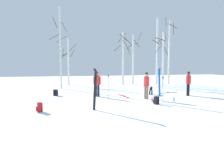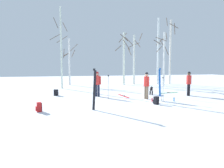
# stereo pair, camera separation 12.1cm
# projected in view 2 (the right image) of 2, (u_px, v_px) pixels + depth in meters

# --- Properties ---
(ground_plane) EXTENTS (60.00, 60.00, 0.00)m
(ground_plane) POSITION_uv_depth(u_px,v_px,m) (134.00, 105.00, 11.16)
(ground_plane) COLOR white
(person_0) EXTENTS (0.42, 0.37, 1.72)m
(person_0) POSITION_uv_depth(u_px,v_px,m) (189.00, 82.00, 14.41)
(person_0) COLOR black
(person_0) RESTS_ON ground_plane
(person_1) EXTENTS (0.34, 0.51, 1.72)m
(person_1) POSITION_uv_depth(u_px,v_px,m) (146.00, 84.00, 13.01)
(person_1) COLOR #72604C
(person_1) RESTS_ON ground_plane
(person_2) EXTENTS (0.49, 0.34, 1.72)m
(person_2) POSITION_uv_depth(u_px,v_px,m) (97.00, 82.00, 14.07)
(person_2) COLOR #1E2338
(person_2) RESTS_ON ground_plane
(dog) EXTENTS (0.49, 0.81, 0.57)m
(dog) POSITION_uv_depth(u_px,v_px,m) (151.00, 89.00, 15.06)
(dog) COLOR black
(dog) RESTS_ON ground_plane
(ski_pair_planted_0) EXTENTS (0.23, 0.10, 2.01)m
(ski_pair_planted_0) POSITION_uv_depth(u_px,v_px,m) (94.00, 89.00, 9.84)
(ski_pair_planted_0) COLOR black
(ski_pair_planted_0) RESTS_ON ground_plane
(ski_pair_planted_1) EXTENTS (0.15, 0.17, 1.95)m
(ski_pair_planted_1) POSITION_uv_depth(u_px,v_px,m) (160.00, 82.00, 14.15)
(ski_pair_planted_1) COLOR blue
(ski_pair_planted_1) RESTS_ON ground_plane
(ski_pair_lying_0) EXTENTS (1.69, 0.47, 0.05)m
(ski_pair_lying_0) POSITION_uv_depth(u_px,v_px,m) (169.00, 93.00, 15.92)
(ski_pair_lying_0) COLOR green
(ski_pair_lying_0) RESTS_ON ground_plane
(ski_pair_lying_1) EXTENTS (0.40, 1.69, 0.05)m
(ski_pair_lying_1) POSITION_uv_depth(u_px,v_px,m) (124.00, 96.00, 14.27)
(ski_pair_lying_1) COLOR red
(ski_pair_lying_1) RESTS_ON ground_plane
(ski_poles_0) EXTENTS (0.07, 0.28, 1.55)m
(ski_poles_0) POSITION_uv_depth(u_px,v_px,m) (108.00, 86.00, 12.94)
(ski_poles_0) COLOR #B2B2BC
(ski_poles_0) RESTS_ON ground_plane
(ski_poles_1) EXTENTS (0.07, 0.26, 1.47)m
(ski_poles_1) POSITION_uv_depth(u_px,v_px,m) (163.00, 88.00, 12.30)
(ski_poles_1) COLOR #B2B2BC
(ski_poles_1) RESTS_ON ground_plane
(backpack_0) EXTENTS (0.32, 0.30, 0.44)m
(backpack_0) POSITION_uv_depth(u_px,v_px,m) (39.00, 107.00, 9.51)
(backpack_0) COLOR red
(backpack_0) RESTS_ON ground_plane
(backpack_1) EXTENTS (0.33, 0.34, 0.44)m
(backpack_1) POSITION_uv_depth(u_px,v_px,m) (156.00, 100.00, 11.29)
(backpack_1) COLOR black
(backpack_1) RESTS_ON ground_plane
(backpack_2) EXTENTS (0.33, 0.34, 0.44)m
(backpack_2) POSITION_uv_depth(u_px,v_px,m) (56.00, 93.00, 14.51)
(backpack_2) COLOR black
(backpack_2) RESTS_ON ground_plane
(water_bottle_0) EXTENTS (0.07, 0.07, 0.22)m
(water_bottle_0) POSITION_uv_depth(u_px,v_px,m) (152.00, 100.00, 12.17)
(water_bottle_0) COLOR red
(water_bottle_0) RESTS_ON ground_plane
(water_bottle_1) EXTENTS (0.07, 0.07, 0.24)m
(water_bottle_1) POSITION_uv_depth(u_px,v_px,m) (174.00, 99.00, 12.21)
(water_bottle_1) COLOR #1E72BF
(water_bottle_1) RESTS_ON ground_plane
(birch_tree_0) EXTENTS (1.59, 1.63, 7.37)m
(birch_tree_0) POSITION_uv_depth(u_px,v_px,m) (61.00, 47.00, 18.54)
(birch_tree_0) COLOR silver
(birch_tree_0) RESTS_ON ground_plane
(birch_tree_1) EXTENTS (1.56, 1.45, 5.01)m
(birch_tree_1) POSITION_uv_depth(u_px,v_px,m) (69.00, 61.00, 22.06)
(birch_tree_1) COLOR silver
(birch_tree_1) RESTS_ON ground_plane
(birch_tree_2) EXTENTS (2.01, 2.01, 5.72)m
(birch_tree_2) POSITION_uv_depth(u_px,v_px,m) (124.00, 57.00, 22.38)
(birch_tree_2) COLOR silver
(birch_tree_2) RESTS_ON ground_plane
(birch_tree_3) EXTENTS (1.46, 1.69, 5.62)m
(birch_tree_3) POSITION_uv_depth(u_px,v_px,m) (134.00, 58.00, 23.01)
(birch_tree_3) COLOR silver
(birch_tree_3) RESTS_ON ground_plane
(birch_tree_4) EXTENTS (1.36, 1.76, 5.53)m
(birch_tree_4) POSITION_uv_depth(u_px,v_px,m) (164.00, 58.00, 21.14)
(birch_tree_4) COLOR white
(birch_tree_4) RESTS_ON ground_plane
(birch_tree_5) EXTENTS (1.41, 1.55, 7.37)m
(birch_tree_5) POSITION_uv_depth(u_px,v_px,m) (158.00, 51.00, 22.98)
(birch_tree_5) COLOR silver
(birch_tree_5) RESTS_ON ground_plane
(birch_tree_6) EXTENTS (1.28, 1.29, 7.58)m
(birch_tree_6) POSITION_uv_depth(u_px,v_px,m) (170.00, 50.00, 23.22)
(birch_tree_6) COLOR silver
(birch_tree_6) RESTS_ON ground_plane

